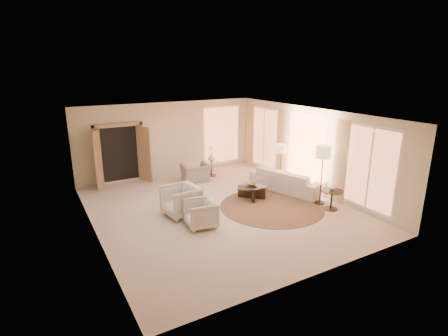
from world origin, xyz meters
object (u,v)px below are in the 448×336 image
end_table (332,196)px  floor_lamp_near (281,151)px  side_vase (211,158)px  coffee_table (252,190)px  side_table (211,167)px  floor_lamp_far (323,155)px  sofa (287,180)px  armchair_left (181,199)px  bowl (252,184)px  end_vase (333,188)px  armchair_right (201,212)px  accent_chair (196,170)px

end_table → floor_lamp_near: floor_lamp_near is taller
end_table → side_vase: 4.95m
coffee_table → side_table: 2.79m
coffee_table → floor_lamp_far: bearing=-41.3°
sofa → armchair_left: (-3.94, -0.12, 0.10)m
sofa → bowl: (-1.47, -0.03, 0.11)m
end_vase → side_vase: size_ratio=0.58×
armchair_right → floor_lamp_near: floor_lamp_near is taller
accent_chair → armchair_right: bearing=73.9°
armchair_right → floor_lamp_near: (3.88, 1.59, 0.88)m
floor_lamp_near → floor_lamp_far: (0.01, -1.95, 0.28)m
armchair_right → bowl: size_ratio=2.45×
sofa → end_table: size_ratio=4.04×
bowl → end_vase: 2.46m
side_vase → armchair_left: bearing=-130.5°
accent_chair → side_vase: size_ratio=3.51×
armchair_left → armchair_right: bearing=4.3°
floor_lamp_far → bowl: floor_lamp_far is taller
side_table → floor_lamp_far: (1.59, -4.18, 1.20)m
side_vase → end_table: bearing=-71.7°
accent_chair → floor_lamp_far: size_ratio=0.53×
sofa → side_table: size_ratio=4.36×
armchair_right → bowl: (2.31, 1.03, 0.08)m
floor_lamp_near → armchair_left: bearing=-170.8°
armchair_left → sofa: bearing=86.3°
accent_chair → coffee_table: size_ratio=0.71×
coffee_table → side_vase: bearing=90.1°
armchair_right → coffee_table: bearing=122.8°
armchair_right → bowl: 2.53m
end_table → bowl: (-1.55, 1.90, 0.07)m
floor_lamp_near → floor_lamp_far: floor_lamp_far is taller
side_table → bowl: 2.79m
end_table → side_table: end_table is taller
armchair_left → floor_lamp_near: bearing=93.7°
floor_lamp_near → side_vase: bearing=125.3°
coffee_table → floor_lamp_far: size_ratio=0.75×
accent_chair → bowl: bearing=114.6°
armchair_left → side_vase: 3.80m
armchair_left → accent_chair: bearing=141.9°
bowl → side_vase: size_ratio=1.16×
side_table → armchair_left: bearing=-130.5°
end_table → armchair_right: bearing=167.3°
coffee_table → armchair_left: bearing=-177.7°
armchair_right → end_table: bearing=86.0°
armchair_left → floor_lamp_far: (4.05, -1.30, 1.08)m
armchair_left → end_table: bearing=60.3°
armchair_left → end_vase: size_ratio=5.85×
accent_chair → end_vase: 5.01m
sofa → side_vase: 3.15m
armchair_left → floor_lamp_far: bearing=66.8°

